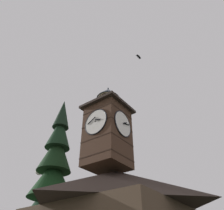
{
  "coord_description": "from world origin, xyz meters",
  "views": [
    {
      "loc": [
        16.27,
        10.88,
        1.81
      ],
      "look_at": [
        1.39,
        -0.15,
        15.15
      ],
      "focal_mm": 35.74,
      "sensor_mm": 36.0,
      "label": 1
    }
  ],
  "objects_px": {
    "pine_tree_behind": "(50,193)",
    "flying_bird_high": "(138,56)",
    "moon": "(39,171)",
    "clock_tower": "(108,129)"
  },
  "relations": [
    {
      "from": "pine_tree_behind",
      "to": "moon",
      "type": "xyz_separation_m",
      "value": [
        -11.8,
        -19.09,
        9.33
      ]
    },
    {
      "from": "pine_tree_behind",
      "to": "moon",
      "type": "distance_m",
      "value": 24.31
    },
    {
      "from": "clock_tower",
      "to": "moon",
      "type": "bearing_deg",
      "value": -114.1
    },
    {
      "from": "pine_tree_behind",
      "to": "flying_bird_high",
      "type": "relative_size",
      "value": 25.83
    },
    {
      "from": "pine_tree_behind",
      "to": "flying_bird_high",
      "type": "height_order",
      "value": "flying_bird_high"
    },
    {
      "from": "clock_tower",
      "to": "flying_bird_high",
      "type": "distance_m",
      "value": 8.62
    },
    {
      "from": "clock_tower",
      "to": "moon",
      "type": "distance_m",
      "value": 28.19
    },
    {
      "from": "moon",
      "to": "clock_tower",
      "type": "bearing_deg",
      "value": 65.9
    },
    {
      "from": "clock_tower",
      "to": "moon",
      "type": "relative_size",
      "value": 5.81
    },
    {
      "from": "flying_bird_high",
      "to": "pine_tree_behind",
      "type": "bearing_deg",
      "value": -85.29
    }
  ]
}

